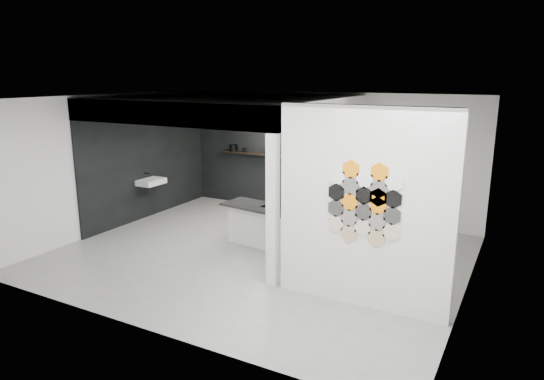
{
  "coord_description": "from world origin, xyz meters",
  "views": [
    {
      "loc": [
        4.16,
        -7.17,
        3.19
      ],
      "look_at": [
        0.1,
        0.3,
        1.15
      ],
      "focal_mm": 32.0,
      "sensor_mm": 36.0,
      "label": 1
    }
  ],
  "objects_px": {
    "glass_vase": "(329,156)",
    "kitchen_island": "(263,224)",
    "wall_basin": "(151,182)",
    "utensil_cup": "(244,150)",
    "stockpot": "(233,148)",
    "kettle": "(315,155)",
    "glass_bowl": "(329,157)",
    "partition_panel": "(364,209)",
    "bottle_dark": "(266,151)"
  },
  "relations": [
    {
      "from": "partition_panel",
      "to": "utensil_cup",
      "type": "xyz_separation_m",
      "value": [
        -4.3,
        3.87,
        -0.03
      ]
    },
    {
      "from": "glass_bowl",
      "to": "bottle_dark",
      "type": "bearing_deg",
      "value": 180.0
    },
    {
      "from": "partition_panel",
      "to": "bottle_dark",
      "type": "xyz_separation_m",
      "value": [
        -3.69,
        3.87,
        -0.0
      ]
    },
    {
      "from": "wall_basin",
      "to": "glass_vase",
      "type": "height_order",
      "value": "glass_vase"
    },
    {
      "from": "utensil_cup",
      "to": "bottle_dark",
      "type": "bearing_deg",
      "value": 0.0
    },
    {
      "from": "wall_basin",
      "to": "utensil_cup",
      "type": "xyz_separation_m",
      "value": [
        1.17,
        2.07,
        0.52
      ]
    },
    {
      "from": "bottle_dark",
      "to": "utensil_cup",
      "type": "relative_size",
      "value": 1.53
    },
    {
      "from": "kitchen_island",
      "to": "wall_basin",
      "type": "bearing_deg",
      "value": -178.48
    },
    {
      "from": "kettle",
      "to": "glass_bowl",
      "type": "xyz_separation_m",
      "value": [
        0.32,
        0.0,
        -0.03
      ]
    },
    {
      "from": "partition_panel",
      "to": "bottle_dark",
      "type": "distance_m",
      "value": 5.34
    },
    {
      "from": "glass_bowl",
      "to": "glass_vase",
      "type": "height_order",
      "value": "glass_vase"
    },
    {
      "from": "stockpot",
      "to": "bottle_dark",
      "type": "relative_size",
      "value": 1.29
    },
    {
      "from": "kettle",
      "to": "glass_bowl",
      "type": "distance_m",
      "value": 0.33
    },
    {
      "from": "kitchen_island",
      "to": "bottle_dark",
      "type": "distance_m",
      "value": 2.88
    },
    {
      "from": "kitchen_island",
      "to": "glass_bowl",
      "type": "bearing_deg",
      "value": 89.49
    },
    {
      "from": "stockpot",
      "to": "bottle_dark",
      "type": "xyz_separation_m",
      "value": [
        0.93,
        0.0,
        -0.0
      ]
    },
    {
      "from": "wall_basin",
      "to": "stockpot",
      "type": "height_order",
      "value": "stockpot"
    },
    {
      "from": "kettle",
      "to": "bottle_dark",
      "type": "xyz_separation_m",
      "value": [
        -1.29,
        0.0,
        -0.0
      ]
    },
    {
      "from": "partition_panel",
      "to": "glass_vase",
      "type": "height_order",
      "value": "partition_panel"
    },
    {
      "from": "stockpot",
      "to": "glass_bowl",
      "type": "height_order",
      "value": "stockpot"
    },
    {
      "from": "wall_basin",
      "to": "bottle_dark",
      "type": "distance_m",
      "value": 2.78
    },
    {
      "from": "bottle_dark",
      "to": "stockpot",
      "type": "bearing_deg",
      "value": 180.0
    },
    {
      "from": "stockpot",
      "to": "partition_panel",
      "type": "bearing_deg",
      "value": -39.96
    },
    {
      "from": "kitchen_island",
      "to": "bottle_dark",
      "type": "bearing_deg",
      "value": 125.6
    },
    {
      "from": "wall_basin",
      "to": "glass_vase",
      "type": "bearing_deg",
      "value": 31.35
    },
    {
      "from": "kitchen_island",
      "to": "stockpot",
      "type": "height_order",
      "value": "stockpot"
    },
    {
      "from": "bottle_dark",
      "to": "partition_panel",
      "type": "bearing_deg",
      "value": -46.35
    },
    {
      "from": "wall_basin",
      "to": "glass_vase",
      "type": "distance_m",
      "value": 4.01
    },
    {
      "from": "partition_panel",
      "to": "utensil_cup",
      "type": "height_order",
      "value": "partition_panel"
    },
    {
      "from": "bottle_dark",
      "to": "wall_basin",
      "type": "bearing_deg",
      "value": -130.72
    },
    {
      "from": "kettle",
      "to": "glass_vase",
      "type": "distance_m",
      "value": 0.32
    },
    {
      "from": "partition_panel",
      "to": "utensil_cup",
      "type": "bearing_deg",
      "value": 138.04
    },
    {
      "from": "kitchen_island",
      "to": "utensil_cup",
      "type": "relative_size",
      "value": 15.47
    },
    {
      "from": "partition_panel",
      "to": "glass_bowl",
      "type": "distance_m",
      "value": 4.39
    },
    {
      "from": "bottle_dark",
      "to": "kitchen_island",
      "type": "bearing_deg",
      "value": -62.07
    },
    {
      "from": "partition_panel",
      "to": "glass_bowl",
      "type": "bearing_deg",
      "value": 118.23
    },
    {
      "from": "partition_panel",
      "to": "utensil_cup",
      "type": "relative_size",
      "value": 27.69
    },
    {
      "from": "glass_vase",
      "to": "bottle_dark",
      "type": "bearing_deg",
      "value": 180.0
    },
    {
      "from": "stockpot",
      "to": "kettle",
      "type": "relative_size",
      "value": 1.08
    },
    {
      "from": "glass_bowl",
      "to": "utensil_cup",
      "type": "height_order",
      "value": "utensil_cup"
    },
    {
      "from": "partition_panel",
      "to": "utensil_cup",
      "type": "distance_m",
      "value": 5.78
    },
    {
      "from": "partition_panel",
      "to": "glass_vase",
      "type": "bearing_deg",
      "value": 118.23
    },
    {
      "from": "kitchen_island",
      "to": "glass_vase",
      "type": "distance_m",
      "value": 2.61
    },
    {
      "from": "stockpot",
      "to": "glass_vase",
      "type": "distance_m",
      "value": 2.54
    },
    {
      "from": "wall_basin",
      "to": "kettle",
      "type": "relative_size",
      "value": 3.28
    },
    {
      "from": "glass_vase",
      "to": "kitchen_island",
      "type": "bearing_deg",
      "value": -98.18
    },
    {
      "from": "partition_panel",
      "to": "glass_vase",
      "type": "xyz_separation_m",
      "value": [
        -2.08,
        3.87,
        -0.01
      ]
    },
    {
      "from": "bottle_dark",
      "to": "utensil_cup",
      "type": "bearing_deg",
      "value": 180.0
    },
    {
      "from": "kitchen_island",
      "to": "bottle_dark",
      "type": "height_order",
      "value": "bottle_dark"
    },
    {
      "from": "kettle",
      "to": "kitchen_island",
      "type": "bearing_deg",
      "value": -81.86
    }
  ]
}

